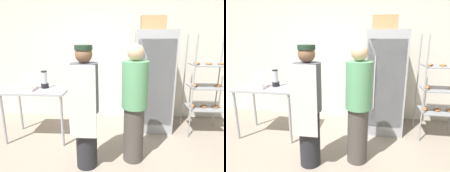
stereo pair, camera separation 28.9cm
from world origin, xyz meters
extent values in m
cube|color=silver|center=(0.00, 2.17, 1.48)|extent=(6.40, 0.12, 2.96)
cube|color=#9EA0A5|center=(0.77, 1.62, 0.91)|extent=(0.66, 0.75, 1.82)
cube|color=gray|center=(0.77, 1.25, 0.93)|extent=(0.61, 0.02, 1.49)
cylinder|color=silver|center=(0.59, 1.23, 0.96)|extent=(0.02, 0.02, 0.90)
cylinder|color=#93969B|center=(1.36, 1.18, 0.87)|extent=(0.02, 0.02, 1.74)
cylinder|color=#93969B|center=(1.36, 1.67, 0.87)|extent=(0.02, 0.02, 1.74)
cube|color=gray|center=(1.68, 1.42, 0.47)|extent=(0.57, 0.45, 0.01)
torus|color=#AD6B38|center=(1.47, 1.42, 0.49)|extent=(0.12, 0.12, 0.04)
torus|color=#AD6B38|center=(1.68, 1.42, 0.49)|extent=(0.12, 0.12, 0.04)
torus|color=#AD6B38|center=(1.88, 1.42, 0.49)|extent=(0.12, 0.12, 0.04)
cube|color=gray|center=(1.68, 1.42, 0.85)|extent=(0.57, 0.45, 0.01)
torus|color=#AD6B38|center=(1.47, 1.42, 0.88)|extent=(0.11, 0.11, 0.04)
cube|color=gray|center=(1.68, 1.42, 1.24)|extent=(0.57, 0.45, 0.01)
torus|color=#AD6B38|center=(1.47, 1.42, 1.26)|extent=(0.10, 0.10, 0.03)
torus|color=#AD6B38|center=(1.68, 1.42, 1.26)|extent=(0.10, 0.10, 0.03)
cube|color=#9EA0A5|center=(-1.20, 1.06, 0.85)|extent=(1.03, 0.62, 0.04)
cylinder|color=#9EA0A5|center=(-1.67, 0.79, 0.42)|extent=(0.04, 0.04, 0.84)
cylinder|color=#9EA0A5|center=(-0.72, 0.79, 0.42)|extent=(0.04, 0.04, 0.84)
cylinder|color=#9EA0A5|center=(-1.67, 1.32, 0.42)|extent=(0.04, 0.04, 0.84)
cylinder|color=#9EA0A5|center=(-0.72, 1.32, 0.42)|extent=(0.04, 0.04, 0.84)
cube|color=silver|center=(-1.31, 0.95, 0.90)|extent=(0.25, 0.22, 0.05)
cube|color=silver|center=(-1.31, 1.06, 1.03)|extent=(0.25, 0.01, 0.22)
torus|color=beige|center=(-1.37, 0.89, 0.94)|extent=(0.09, 0.09, 0.03)
torus|color=beige|center=(-1.31, 0.89, 0.94)|extent=(0.09, 0.09, 0.03)
torus|color=beige|center=(-1.25, 0.89, 0.94)|extent=(0.09, 0.09, 0.03)
torus|color=beige|center=(-1.37, 0.95, 0.94)|extent=(0.09, 0.09, 0.03)
torus|color=beige|center=(-1.31, 0.95, 0.94)|extent=(0.09, 0.09, 0.03)
torus|color=beige|center=(-1.25, 0.95, 0.94)|extent=(0.09, 0.09, 0.03)
torus|color=beige|center=(-1.37, 1.00, 0.94)|extent=(0.09, 0.09, 0.03)
torus|color=beige|center=(-1.31, 1.00, 0.94)|extent=(0.09, 0.09, 0.03)
cylinder|color=black|center=(-1.08, 1.11, 0.91)|extent=(0.12, 0.12, 0.08)
cylinder|color=#B2BCC1|center=(-1.08, 1.11, 1.05)|extent=(0.09, 0.09, 0.19)
cylinder|color=black|center=(-1.08, 1.11, 1.15)|extent=(0.10, 0.10, 0.02)
cube|color=#A87F51|center=(0.73, 1.63, 1.93)|extent=(0.41, 0.33, 0.22)
cube|color=#977249|center=(0.73, 1.63, 2.05)|extent=(0.42, 0.17, 0.02)
cylinder|color=#232328|center=(-0.26, 0.32, 0.39)|extent=(0.28, 0.28, 0.78)
cylinder|color=#4C4C56|center=(-0.26, 0.32, 1.09)|extent=(0.34, 0.34, 0.62)
sphere|color=brown|center=(-0.26, 0.32, 1.51)|extent=(0.21, 0.21, 0.21)
cube|color=beige|center=(-0.26, 0.14, 0.96)|extent=(0.33, 0.02, 0.89)
cylinder|color=#1E3323|center=(-0.26, 0.32, 1.59)|extent=(0.22, 0.22, 0.06)
cylinder|color=#47423D|center=(0.37, 0.50, 0.39)|extent=(0.28, 0.28, 0.79)
cylinder|color=#569966|center=(0.37, 0.50, 1.10)|extent=(0.34, 0.34, 0.62)
sphere|color=tan|center=(0.37, 0.50, 1.52)|extent=(0.21, 0.21, 0.21)
camera|label=1|loc=(0.21, -2.05, 1.73)|focal=32.00mm
camera|label=2|loc=(0.50, -2.01, 1.73)|focal=32.00mm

